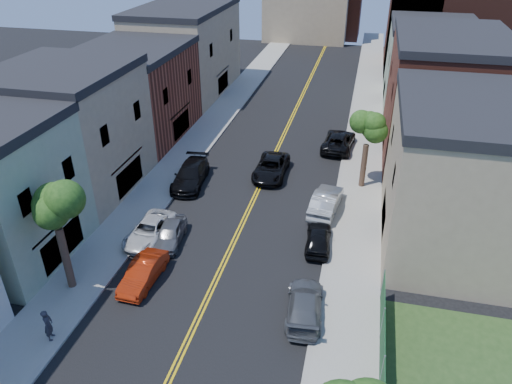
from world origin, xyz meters
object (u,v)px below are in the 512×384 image
Objects in this scene: white_pickup at (150,230)px; black_car_left at (190,175)px; grey_car_left at (170,233)px; pedestrian_left at (48,325)px; silver_car_right at (326,201)px; dark_car_right_far at (339,141)px; black_car_right at (319,238)px; red_sedan at (143,273)px; grey_car_right at (305,305)px; black_suv_lane at (271,167)px.

white_pickup is 0.85× the size of black_car_left.
pedestrian_left is at bearing -112.50° from grey_car_left.
dark_car_right_far is (0.00, 11.28, -0.04)m from silver_car_right.
black_car_left is 1.40× the size of black_car_right.
red_sedan is 9.56m from grey_car_right.
black_suv_lane is at bearing 63.96° from white_pickup.
black_car_left is 1.04× the size of black_suv_lane.
black_car_left is at bearing -2.30° from silver_car_right.
black_car_right is at bearing 11.65° from white_pickup.
red_sedan is at bearing 28.14° from black_car_right.
pedestrian_left is (-1.20, -17.22, 0.24)m from black_car_left.
black_suv_lane is 21.37m from pedestrian_left.
white_pickup is 7.84m from black_car_left.
black_car_left is at bearing -154.47° from black_suv_lane.
black_car_left is 1.19× the size of grey_car_right.
pedestrian_left reaches higher than grey_car_right.
grey_car_left is 19.93m from dark_car_right_far.
dark_car_right_far is at bearing -94.79° from grey_car_right.
silver_car_right is (9.56, 6.20, 0.14)m from grey_car_left.
black_car_left is 6.66m from black_suv_lane.
black_car_left is (0.00, 7.83, 0.15)m from white_pickup.
red_sedan is at bearing -107.18° from black_suv_lane.
black_suv_lane reaches higher than grey_car_right.
black_car_right is at bearing -67.33° from pedestrian_left.
grey_car_right is at bearing -0.96° from red_sedan.
white_pickup is 1.02× the size of grey_car_right.
black_car_right is 15.79m from dark_car_right_far.
grey_car_right reaches higher than black_car_right.
black_car_left reaches higher than white_pickup.
silver_car_right reaches higher than grey_car_left.
grey_car_right is 0.94× the size of silver_car_right.
grey_car_right is at bearing -19.76° from white_pickup.
white_pickup is 0.96× the size of silver_car_right.
pedestrian_left is (-12.20, -15.54, 0.23)m from silver_car_right.
silver_car_right is 2.76× the size of pedestrian_left.
white_pickup is 0.85× the size of dark_car_right_far.
grey_car_left is at bearing 1.08° from white_pickup.
black_car_left is 0.99× the size of dark_car_right_far.
dark_car_right_far reaches higher than black_suv_lane.
grey_car_right is at bearing -72.22° from black_suv_lane.
grey_car_left is 10.61m from grey_car_right.
black_car_right is at bearing 96.39° from silver_car_right.
pedestrian_left reaches higher than red_sedan.
silver_car_right is 6.78m from black_suv_lane.
white_pickup is at bearing -27.72° from grey_car_right.
red_sedan is at bearing -67.62° from white_pickup.
dark_car_right_far is at bearing -43.90° from pedestrian_left.
black_suv_lane is (-5.00, -6.70, -0.04)m from dark_car_right_far.
grey_car_right is (11.00, -4.65, 0.02)m from white_pickup.
silver_car_right reaches higher than black_car_right.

